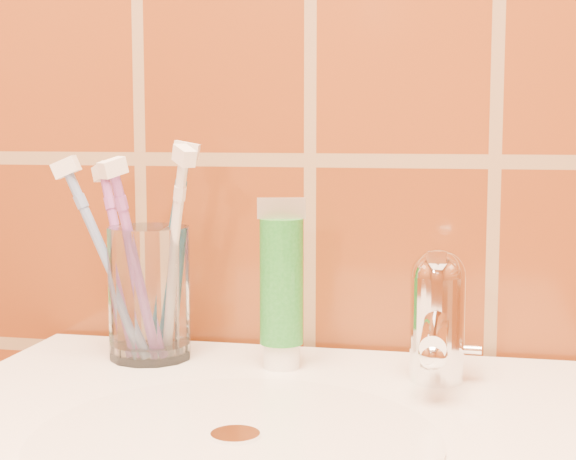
# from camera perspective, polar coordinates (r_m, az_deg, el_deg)

# --- Properties ---
(glass_tumbler) EXTENTS (0.10, 0.10, 0.13)m
(glass_tumbler) POSITION_cam_1_polar(r_m,az_deg,el_deg) (0.87, -8.93, -4.03)
(glass_tumbler) COLOR white
(glass_tumbler) RESTS_ON pedestal_sink
(toothpaste_tube) EXTENTS (0.04, 0.04, 0.16)m
(toothpaste_tube) POSITION_cam_1_polar(r_m,az_deg,el_deg) (0.82, -0.42, -3.83)
(toothpaste_tube) COLOR white
(toothpaste_tube) RESTS_ON pedestal_sink
(faucet) EXTENTS (0.05, 0.11, 0.12)m
(faucet) POSITION_cam_1_polar(r_m,az_deg,el_deg) (0.79, 9.63, -5.23)
(faucet) COLOR white
(faucet) RESTS_ON pedestal_sink
(toothbrush_0) EXTENTS (0.10, 0.12, 0.21)m
(toothbrush_0) POSITION_cam_1_polar(r_m,az_deg,el_deg) (0.84, -9.82, -2.16)
(toothbrush_0) COLOR #85489C
(toothbrush_0) RESTS_ON glass_tumbler
(toothbrush_1) EXTENTS (0.15, 0.14, 0.20)m
(toothbrush_1) POSITION_cam_1_polar(r_m,az_deg,el_deg) (0.89, -10.67, -1.98)
(toothbrush_1) COLOR #894799
(toothbrush_1) RESTS_ON glass_tumbler
(toothbrush_2) EXTENTS (0.13, 0.13, 0.22)m
(toothbrush_2) POSITION_cam_1_polar(r_m,az_deg,el_deg) (0.84, -7.50, -1.75)
(toothbrush_2) COLOR silver
(toothbrush_2) RESTS_ON glass_tumbler
(toothbrush_3) EXTENTS (0.12, 0.11, 0.20)m
(toothbrush_3) POSITION_cam_1_polar(r_m,az_deg,el_deg) (0.87, -11.60, -2.02)
(toothbrush_3) COLOR #6C88C0
(toothbrush_3) RESTS_ON glass_tumbler
(toothbrush_4) EXTENTS (0.08, 0.07, 0.22)m
(toothbrush_4) POSITION_cam_1_polar(r_m,az_deg,el_deg) (0.87, -7.66, -1.36)
(toothbrush_4) COLOR navy
(toothbrush_4) RESTS_ON glass_tumbler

